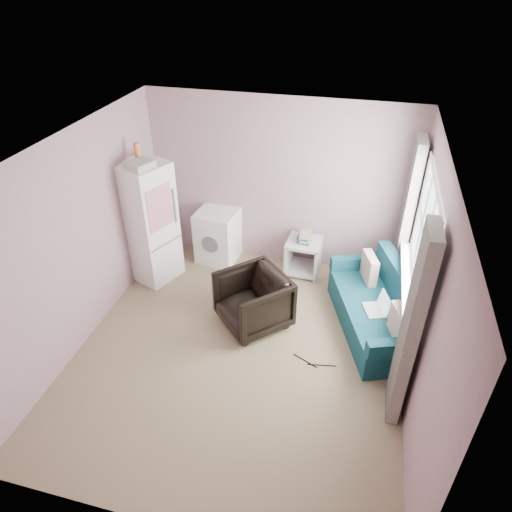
{
  "coord_description": "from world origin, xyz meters",
  "views": [
    {
      "loc": [
        1.17,
        -3.77,
        4.02
      ],
      "look_at": [
        0.05,
        0.6,
        1.0
      ],
      "focal_mm": 32.0,
      "sensor_mm": 36.0,
      "label": 1
    }
  ],
  "objects_px": {
    "armchair": "(253,298)",
    "fridge": "(149,222)",
    "side_table": "(304,254)",
    "sofa": "(380,311)",
    "washing_machine": "(218,234)"
  },
  "relations": [
    {
      "from": "side_table",
      "to": "sofa",
      "type": "xyz_separation_m",
      "value": [
        1.13,
        -0.99,
        -0.03
      ]
    },
    {
      "from": "fridge",
      "to": "sofa",
      "type": "distance_m",
      "value": 3.32
    },
    {
      "from": "armchair",
      "to": "washing_machine",
      "type": "bearing_deg",
      "value": 169.13
    },
    {
      "from": "fridge",
      "to": "sofa",
      "type": "xyz_separation_m",
      "value": [
        3.24,
        -0.38,
        -0.6
      ]
    },
    {
      "from": "washing_machine",
      "to": "side_table",
      "type": "bearing_deg",
      "value": 4.01
    },
    {
      "from": "fridge",
      "to": "sofa",
      "type": "height_order",
      "value": "fridge"
    },
    {
      "from": "washing_machine",
      "to": "sofa",
      "type": "xyz_separation_m",
      "value": [
        2.47,
        -1.04,
        -0.14
      ]
    },
    {
      "from": "sofa",
      "to": "side_table",
      "type": "bearing_deg",
      "value": 118.73
    },
    {
      "from": "side_table",
      "to": "sofa",
      "type": "bearing_deg",
      "value": -41.13
    },
    {
      "from": "fridge",
      "to": "side_table",
      "type": "bearing_deg",
      "value": 37.78
    },
    {
      "from": "armchair",
      "to": "fridge",
      "type": "xyz_separation_m",
      "value": [
        -1.67,
        0.68,
        0.49
      ]
    },
    {
      "from": "fridge",
      "to": "side_table",
      "type": "distance_m",
      "value": 2.27
    },
    {
      "from": "fridge",
      "to": "sofa",
      "type": "bearing_deg",
      "value": 14.93
    },
    {
      "from": "fridge",
      "to": "side_table",
      "type": "xyz_separation_m",
      "value": [
        2.11,
        0.61,
        -0.58
      ]
    },
    {
      "from": "side_table",
      "to": "armchair",
      "type": "bearing_deg",
      "value": -108.57
    }
  ]
}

